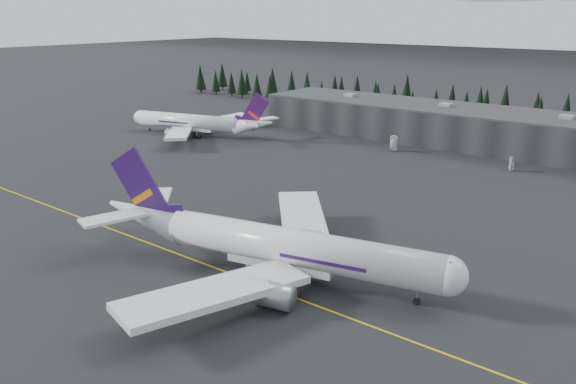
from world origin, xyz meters
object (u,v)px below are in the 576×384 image
Objects in this scene: terminal at (472,127)px; jet_main at (267,244)px; jet_parked at (199,123)px; gse_vehicle_b at (511,169)px; gse_vehicle_a at (394,149)px.

terminal is 123.17m from jet_main.
jet_main is at bearing 127.12° from jet_parked.
gse_vehicle_b is at bearing -49.75° from terminal.
gse_vehicle_b is at bearing 176.42° from jet_parked.
jet_parked is at bearing 128.93° from jet_main.
jet_parked reaches higher than gse_vehicle_a.
jet_parked is at bearing -113.64° from gse_vehicle_b.
jet_main reaches higher than gse_vehicle_b.
terminal is 2.72× the size of jet_parked.
terminal is at bearing 47.81° from gse_vehicle_a.
jet_main is 97.43m from gse_vehicle_b.
jet_main reaches higher than jet_parked.
terminal reaches higher than gse_vehicle_b.
gse_vehicle_b is (22.37, -26.42, -5.56)m from terminal.
jet_parked is 110.95m from gse_vehicle_b.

